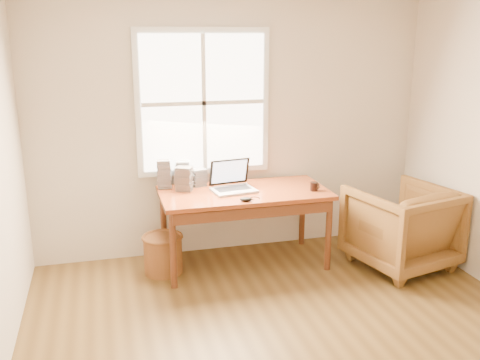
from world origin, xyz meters
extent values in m
cube|color=beige|center=(0.00, 2.26, 1.30)|extent=(4.00, 0.02, 2.60)
cube|color=silver|center=(-0.30, 2.22, 1.55)|extent=(1.32, 0.05, 1.42)
cube|color=white|center=(-0.30, 2.19, 1.55)|extent=(1.20, 0.02, 1.30)
cube|color=silver|center=(-0.30, 2.18, 1.55)|extent=(0.04, 0.02, 1.30)
cube|color=silver|center=(-0.30, 2.18, 1.55)|extent=(1.20, 0.02, 0.04)
cube|color=brown|center=(0.00, 1.80, 0.73)|extent=(1.60, 0.80, 0.04)
imported|color=brown|center=(1.46, 1.38, 0.40)|extent=(1.04, 1.06, 0.80)
cylinder|color=brown|center=(-0.79, 1.80, 0.18)|extent=(0.44, 0.44, 0.36)
ellipsoid|color=black|center=(-0.07, 1.48, 0.77)|extent=(0.13, 0.10, 0.04)
cylinder|color=black|center=(0.65, 1.64, 0.79)|extent=(0.08, 0.08, 0.08)
cube|color=silver|center=(-0.53, 2.13, 0.88)|extent=(0.15, 0.14, 0.25)
cube|color=#26272C|center=(-0.55, 1.96, 0.86)|extent=(0.19, 0.18, 0.23)
cube|color=#9E9FAC|center=(-0.72, 2.09, 0.89)|extent=(0.14, 0.13, 0.28)
cube|color=#ABAFB6|center=(-0.38, 2.09, 0.83)|extent=(0.16, 0.15, 0.17)
camera|label=1|loc=(-1.29, -2.91, 2.20)|focal=40.00mm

